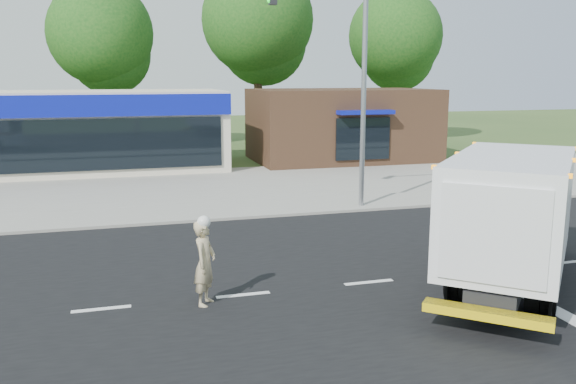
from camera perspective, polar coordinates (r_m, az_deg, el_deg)
The scene contains 11 objects.
ground at distance 14.53m, azimuth 7.56°, elevation -8.43°, with size 120.00×120.00×0.00m, color #385123.
road_asphalt at distance 14.53m, azimuth 7.56°, elevation -8.41°, with size 60.00×14.00×0.02m, color black.
sidewalk at distance 21.99m, azimuth -0.99°, elevation -1.51°, with size 60.00×2.40×0.12m, color gray.
parking_apron at distance 27.54m, azimuth -4.13°, elevation 0.88°, with size 60.00×9.00×0.02m, color gray.
lane_markings at distance 14.00m, azimuth 14.95°, elevation -9.41°, with size 55.20×7.00×0.01m.
ems_box_truck at distance 14.65m, azimuth 20.32°, elevation -1.53°, with size 6.36×6.69×3.13m.
emergency_worker at distance 12.95m, azimuth -7.80°, elevation -6.46°, with size 0.70×0.79×1.93m.
retail_strip_mall at distance 32.76m, azimuth -22.10°, elevation 5.25°, with size 18.00×6.20×4.00m.
brown_storefront at distance 34.98m, azimuth 5.09°, elevation 6.29°, with size 10.00×6.70×4.00m.
traffic_signal_pole at distance 21.64m, azimuth 5.54°, elevation 11.21°, with size 3.51×0.25×8.00m.
background_trees at distance 41.06m, azimuth -9.73°, elevation 14.38°, with size 36.77×7.39×12.10m.
Camera 1 is at (-5.58, -12.54, 4.79)m, focal length 38.00 mm.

